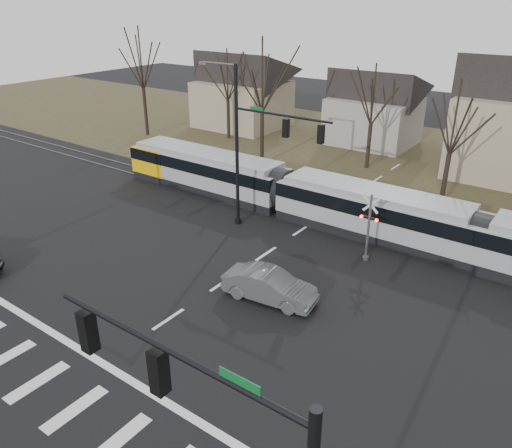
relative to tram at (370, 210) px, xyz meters
The scene contains 13 objects.
ground 16.51m from the tram, 103.10° to the right, with size 140.00×140.00×0.00m, color black.
grass_verge 16.51m from the tram, 103.10° to the left, with size 140.00×28.00×0.01m, color #38331E.
crosswalk 20.41m from the tram, 100.55° to the right, with size 27.00×2.60×0.01m.
stop_line 18.26m from the tram, 101.81° to the right, with size 28.00×0.35×0.01m, color silver.
lane_dashes 4.08m from the tram, behind, with size 0.18×30.00×0.01m.
rail_pair 4.07m from the tram, behind, with size 90.00×1.52×0.06m.
tram is the anchor object (origin of this frame).
sedan 9.91m from the tram, 94.91° to the right, with size 4.91×2.27×1.56m, color #505357.
signal_pole_far 8.13m from the tram, 150.28° to the right, with size 9.28×0.44×10.20m.
rail_crossing_signal 3.46m from the tram, 68.29° to the right, with size 1.08×0.36×4.00m.
tree_row 10.68m from the tram, 99.78° to the left, with size 59.20×7.20×10.00m.
house_a 29.91m from the tram, 142.81° to the left, with size 9.72×8.64×8.60m.
house_b 21.94m from the tram, 113.56° to the left, with size 8.64×7.56×7.65m.
Camera 1 is at (14.65, -11.25, 13.84)m, focal length 35.00 mm.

